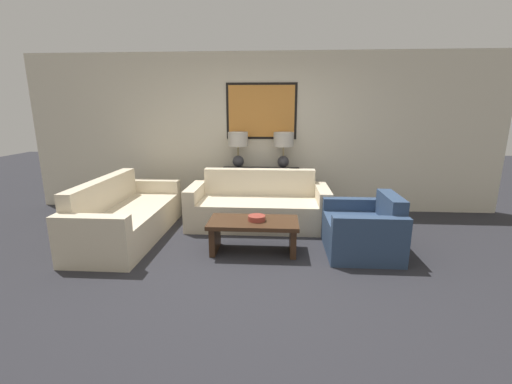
{
  "coord_description": "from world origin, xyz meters",
  "views": [
    {
      "loc": [
        0.3,
        -3.5,
        1.75
      ],
      "look_at": [
        0.0,
        0.97,
        0.65
      ],
      "focal_mm": 24.0,
      "sensor_mm": 36.0,
      "label": 1
    }
  ],
  "objects_px": {
    "table_lamp_right": "(284,145)",
    "couch_by_side": "(126,218)",
    "console_table": "(261,191)",
    "armchair_near_back_wall": "(363,231)",
    "table_lamp_left": "(238,145)",
    "decorative_bowl": "(257,218)",
    "couch_by_back_wall": "(258,207)",
    "coffee_table": "(254,229)"
  },
  "relations": [
    {
      "from": "table_lamp_right",
      "to": "couch_by_side",
      "type": "relative_size",
      "value": 0.29
    },
    {
      "from": "console_table",
      "to": "armchair_near_back_wall",
      "type": "bearing_deg",
      "value": -49.39
    },
    {
      "from": "table_lamp_left",
      "to": "couch_by_side",
      "type": "height_order",
      "value": "table_lamp_left"
    },
    {
      "from": "decorative_bowl",
      "to": "armchair_near_back_wall",
      "type": "bearing_deg",
      "value": 3.45
    },
    {
      "from": "armchair_near_back_wall",
      "to": "couch_by_back_wall",
      "type": "bearing_deg",
      "value": 145.55
    },
    {
      "from": "console_table",
      "to": "armchair_near_back_wall",
      "type": "relative_size",
      "value": 1.37
    },
    {
      "from": "console_table",
      "to": "couch_by_back_wall",
      "type": "bearing_deg",
      "value": -90.0
    },
    {
      "from": "table_lamp_left",
      "to": "couch_by_back_wall",
      "type": "relative_size",
      "value": 0.29
    },
    {
      "from": "console_table",
      "to": "table_lamp_right",
      "type": "distance_m",
      "value": 0.87
    },
    {
      "from": "couch_by_back_wall",
      "to": "armchair_near_back_wall",
      "type": "bearing_deg",
      "value": -34.45
    },
    {
      "from": "couch_by_back_wall",
      "to": "table_lamp_left",
      "type": "bearing_deg",
      "value": 119.94
    },
    {
      "from": "coffee_table",
      "to": "decorative_bowl",
      "type": "xyz_separation_m",
      "value": [
        0.04,
        -0.0,
        0.14
      ]
    },
    {
      "from": "couch_by_side",
      "to": "coffee_table",
      "type": "relative_size",
      "value": 1.9
    },
    {
      "from": "table_lamp_right",
      "to": "decorative_bowl",
      "type": "relative_size",
      "value": 2.84
    },
    {
      "from": "couch_by_back_wall",
      "to": "table_lamp_right",
      "type": "bearing_deg",
      "value": 60.06
    },
    {
      "from": "console_table",
      "to": "table_lamp_right",
      "type": "height_order",
      "value": "table_lamp_right"
    },
    {
      "from": "console_table",
      "to": "couch_by_side",
      "type": "bearing_deg",
      "value": -144.38
    },
    {
      "from": "table_lamp_left",
      "to": "armchair_near_back_wall",
      "type": "xyz_separation_m",
      "value": [
        1.73,
        -1.58,
        -0.89
      ]
    },
    {
      "from": "table_lamp_left",
      "to": "couch_by_side",
      "type": "xyz_separation_m",
      "value": [
        -1.42,
        -1.28,
        -0.88
      ]
    },
    {
      "from": "decorative_bowl",
      "to": "armchair_near_back_wall",
      "type": "height_order",
      "value": "armchair_near_back_wall"
    },
    {
      "from": "couch_by_side",
      "to": "decorative_bowl",
      "type": "bearing_deg",
      "value": -11.74
    },
    {
      "from": "table_lamp_left",
      "to": "coffee_table",
      "type": "distance_m",
      "value": 1.91
    },
    {
      "from": "table_lamp_left",
      "to": "decorative_bowl",
      "type": "height_order",
      "value": "table_lamp_left"
    },
    {
      "from": "couch_by_side",
      "to": "armchair_near_back_wall",
      "type": "height_order",
      "value": "couch_by_side"
    },
    {
      "from": "table_lamp_left",
      "to": "console_table",
      "type": "bearing_deg",
      "value": 0.0
    },
    {
      "from": "couch_by_back_wall",
      "to": "decorative_bowl",
      "type": "distance_m",
      "value": 1.02
    },
    {
      "from": "couch_by_side",
      "to": "table_lamp_right",
      "type": "bearing_deg",
      "value": 30.63
    },
    {
      "from": "table_lamp_left",
      "to": "table_lamp_right",
      "type": "distance_m",
      "value": 0.75
    },
    {
      "from": "couch_by_side",
      "to": "armchair_near_back_wall",
      "type": "distance_m",
      "value": 3.16
    },
    {
      "from": "couch_by_back_wall",
      "to": "couch_by_side",
      "type": "distance_m",
      "value": 1.9
    },
    {
      "from": "console_table",
      "to": "couch_by_side",
      "type": "xyz_separation_m",
      "value": [
        -1.79,
        -1.28,
        -0.1
      ]
    },
    {
      "from": "table_lamp_right",
      "to": "decorative_bowl",
      "type": "height_order",
      "value": "table_lamp_right"
    },
    {
      "from": "couch_by_side",
      "to": "decorative_bowl",
      "type": "relative_size",
      "value": 9.79
    },
    {
      "from": "armchair_near_back_wall",
      "to": "table_lamp_left",
      "type": "bearing_deg",
      "value": 137.59
    },
    {
      "from": "table_lamp_right",
      "to": "couch_by_back_wall",
      "type": "bearing_deg",
      "value": -119.94
    },
    {
      "from": "couch_by_back_wall",
      "to": "armchair_near_back_wall",
      "type": "height_order",
      "value": "couch_by_back_wall"
    },
    {
      "from": "console_table",
      "to": "table_lamp_left",
      "type": "xyz_separation_m",
      "value": [
        -0.38,
        0.0,
        0.78
      ]
    },
    {
      "from": "armchair_near_back_wall",
      "to": "decorative_bowl",
      "type": "bearing_deg",
      "value": -176.55
    },
    {
      "from": "table_lamp_left",
      "to": "couch_by_side",
      "type": "bearing_deg",
      "value": -137.81
    },
    {
      "from": "table_lamp_right",
      "to": "armchair_near_back_wall",
      "type": "height_order",
      "value": "table_lamp_right"
    },
    {
      "from": "decorative_bowl",
      "to": "console_table",
      "type": "bearing_deg",
      "value": 91.41
    },
    {
      "from": "table_lamp_right",
      "to": "armchair_near_back_wall",
      "type": "relative_size",
      "value": 0.64
    }
  ]
}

